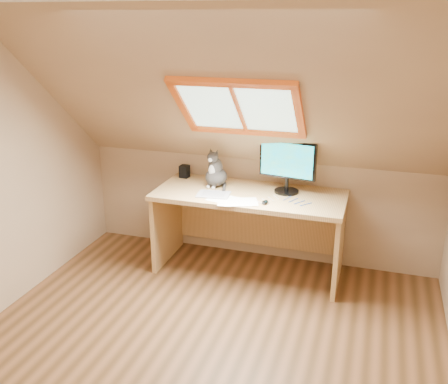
% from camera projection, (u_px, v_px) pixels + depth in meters
% --- Properties ---
extents(ground, '(3.50, 3.50, 0.00)m').
position_uv_depth(ground, '(197.00, 358.00, 3.57)').
color(ground, brown).
rests_on(ground, ground).
extents(room_shell, '(3.52, 3.52, 2.41)m').
position_uv_depth(room_shell, '(187.00, 171.00, 3.01)').
color(room_shell, tan).
rests_on(room_shell, ground).
extents(desk, '(1.73, 0.76, 0.79)m').
position_uv_depth(desk, '(251.00, 214.00, 4.69)').
color(desk, tan).
rests_on(desk, ground).
extents(monitor, '(0.52, 0.22, 0.48)m').
position_uv_depth(monitor, '(287.00, 163.00, 4.46)').
color(monitor, black).
rests_on(monitor, desk).
extents(cat, '(0.25, 0.29, 0.37)m').
position_uv_depth(cat, '(216.00, 173.00, 4.68)').
color(cat, '#403B38').
rests_on(cat, desk).
extents(desk_speaker, '(0.09, 0.09, 0.12)m').
position_uv_depth(desk_speaker, '(185.00, 171.00, 4.96)').
color(desk_speaker, black).
rests_on(desk_speaker, desk).
extents(graphics_tablet, '(0.31, 0.24, 0.01)m').
position_uv_depth(graphics_tablet, '(213.00, 195.00, 4.48)').
color(graphics_tablet, '#B2B2B7').
rests_on(graphics_tablet, desk).
extents(mouse, '(0.06, 0.09, 0.03)m').
position_uv_depth(mouse, '(265.00, 202.00, 4.28)').
color(mouse, black).
rests_on(mouse, desk).
extents(papers, '(0.35, 0.30, 0.01)m').
position_uv_depth(papers, '(230.00, 201.00, 4.34)').
color(papers, white).
rests_on(papers, desk).
extents(cables, '(0.51, 0.26, 0.01)m').
position_uv_depth(cables, '(285.00, 201.00, 4.34)').
color(cables, silver).
rests_on(cables, desk).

